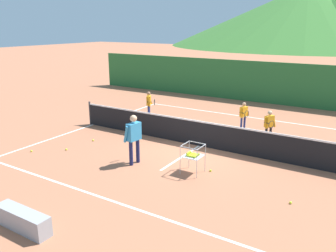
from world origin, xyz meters
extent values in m
plane|color=#A86647|center=(0.00, 0.00, 0.00)|extent=(120.00, 120.00, 0.00)
cube|color=white|center=(0.00, -4.91, 0.00)|extent=(10.74, 0.08, 0.01)
cube|color=white|center=(0.00, 5.00, 0.00)|extent=(10.74, 0.08, 0.01)
cube|color=white|center=(-5.37, 0.00, 0.00)|extent=(0.08, 9.91, 0.01)
cube|color=white|center=(0.00, 0.00, 0.00)|extent=(0.08, 5.30, 0.01)
cylinder|color=#333338|center=(-5.51, 0.00, 0.53)|extent=(0.08, 0.08, 1.05)
cube|color=black|center=(0.00, 0.00, 0.46)|extent=(10.94, 0.02, 0.92)
cube|color=white|center=(0.00, 0.00, 0.95)|extent=(10.94, 0.03, 0.06)
cylinder|color=#191E4C|center=(-1.04, -2.78, 0.40)|extent=(0.12, 0.12, 0.81)
cylinder|color=#191E4C|center=(-1.00, -2.47, 0.40)|extent=(0.12, 0.12, 0.81)
cube|color=#338CBF|center=(-1.02, -2.62, 1.09)|extent=(0.28, 0.51, 0.57)
sphere|color=#DBAD84|center=(-1.02, -2.62, 1.52)|extent=(0.22, 0.22, 0.22)
cylinder|color=#338CBF|center=(-1.12, -2.89, 1.06)|extent=(0.23, 0.11, 0.55)
cylinder|color=#338CBF|center=(-1.02, -2.34, 1.05)|extent=(0.18, 0.11, 0.56)
torus|color=#262628|center=(-1.28, -2.31, 1.01)|extent=(0.06, 0.29, 0.29)
cylinder|color=black|center=(-1.04, -2.34, 1.01)|extent=(0.22, 0.06, 0.03)
cylinder|color=navy|center=(-3.94, 2.42, 0.32)|extent=(0.10, 0.10, 0.64)
cylinder|color=navy|center=(-3.83, 2.20, 0.32)|extent=(0.10, 0.10, 0.64)
cube|color=orange|center=(-3.88, 2.31, 0.86)|extent=(0.34, 0.42, 0.45)
sphere|color=#996B4C|center=(-3.88, 2.31, 1.21)|extent=(0.18, 0.18, 0.18)
cylinder|color=orange|center=(-3.94, 2.53, 0.84)|extent=(0.19, 0.14, 0.44)
cylinder|color=orange|center=(-3.75, 2.13, 0.83)|extent=(0.15, 0.12, 0.44)
torus|color=#262628|center=(-3.52, 2.26, 0.84)|extent=(0.16, 0.27, 0.29)
cylinder|color=black|center=(-3.73, 2.14, 0.84)|extent=(0.21, 0.13, 0.03)
cylinder|color=navy|center=(0.70, 2.93, 0.30)|extent=(0.09, 0.09, 0.60)
cylinder|color=navy|center=(0.63, 2.71, 0.30)|extent=(0.09, 0.09, 0.60)
cube|color=orange|center=(0.67, 2.82, 0.81)|extent=(0.26, 0.39, 0.42)
sphere|color=tan|center=(0.67, 2.82, 1.13)|extent=(0.17, 0.17, 0.17)
cylinder|color=orange|center=(0.77, 3.00, 0.78)|extent=(0.17, 0.11, 0.41)
cylinder|color=orange|center=(0.64, 2.61, 0.78)|extent=(0.14, 0.10, 0.41)
torus|color=#262628|center=(0.90, 2.54, 0.79)|extent=(0.10, 0.29, 0.29)
cylinder|color=black|center=(0.66, 2.61, 0.79)|extent=(0.22, 0.09, 0.03)
cylinder|color=black|center=(2.11, 1.87, 0.31)|extent=(0.09, 0.09, 0.62)
cylinder|color=black|center=(2.00, 1.66, 0.31)|extent=(0.09, 0.09, 0.62)
cube|color=orange|center=(2.05, 1.76, 0.84)|extent=(0.32, 0.41, 0.44)
sphere|color=#DBAD84|center=(2.05, 1.76, 1.17)|extent=(0.17, 0.17, 0.17)
cylinder|color=orange|center=(2.20, 1.93, 0.81)|extent=(0.18, 0.13, 0.43)
cylinder|color=orange|center=(1.99, 1.56, 0.81)|extent=(0.14, 0.12, 0.43)
torus|color=#262628|center=(2.23, 1.44, 0.82)|extent=(0.15, 0.27, 0.29)
cylinder|color=black|center=(2.01, 1.55, 0.82)|extent=(0.21, 0.12, 0.03)
cylinder|color=#B7B7BC|center=(0.64, -1.98, 0.45)|extent=(0.02, 0.02, 0.89)
cylinder|color=#B7B7BC|center=(1.20, -1.98, 0.45)|extent=(0.02, 0.02, 0.89)
cylinder|color=#B7B7BC|center=(0.64, -2.54, 0.45)|extent=(0.02, 0.02, 0.89)
cylinder|color=#B7B7BC|center=(1.20, -2.54, 0.45)|extent=(0.02, 0.02, 0.89)
cube|color=#B7B7BC|center=(0.92, -2.26, 0.55)|extent=(0.56, 0.56, 0.01)
cube|color=#B7B7BC|center=(0.92, -1.98, 0.89)|extent=(0.56, 0.02, 0.02)
cube|color=#B7B7BC|center=(0.92, -2.54, 0.89)|extent=(0.56, 0.02, 0.02)
cube|color=#B7B7BC|center=(0.64, -2.26, 0.89)|extent=(0.02, 0.56, 0.02)
cube|color=#B7B7BC|center=(1.20, -2.26, 0.89)|extent=(0.02, 0.56, 0.02)
sphere|color=yellow|center=(0.79, -2.39, 0.58)|extent=(0.07, 0.07, 0.07)
sphere|color=yellow|center=(0.79, -2.33, 0.59)|extent=(0.07, 0.07, 0.07)
sphere|color=yellow|center=(0.79, -2.26, 0.58)|extent=(0.07, 0.07, 0.07)
sphere|color=yellow|center=(0.78, -2.20, 0.58)|extent=(0.07, 0.07, 0.07)
sphere|color=yellow|center=(0.79, -2.14, 0.58)|extent=(0.07, 0.07, 0.07)
sphere|color=yellow|center=(0.86, -2.40, 0.58)|extent=(0.07, 0.07, 0.07)
sphere|color=yellow|center=(0.85, -2.33, 0.58)|extent=(0.07, 0.07, 0.07)
sphere|color=yellow|center=(0.85, -2.26, 0.59)|extent=(0.07, 0.07, 0.07)
sphere|color=yellow|center=(0.85, -2.20, 0.59)|extent=(0.07, 0.07, 0.07)
sphere|color=yellow|center=(0.86, -2.14, 0.58)|extent=(0.07, 0.07, 0.07)
sphere|color=yellow|center=(0.92, -2.39, 0.58)|extent=(0.07, 0.07, 0.07)
sphere|color=yellow|center=(0.92, -2.33, 0.58)|extent=(0.07, 0.07, 0.07)
sphere|color=yellow|center=(0.92, -2.26, 0.58)|extent=(0.07, 0.07, 0.07)
sphere|color=yellow|center=(0.91, -2.20, 0.58)|extent=(0.07, 0.07, 0.07)
sphere|color=yellow|center=(0.92, -2.14, 0.58)|extent=(0.07, 0.07, 0.07)
sphere|color=yellow|center=(0.98, -2.39, 0.58)|extent=(0.07, 0.07, 0.07)
sphere|color=yellow|center=(0.98, -2.33, 0.59)|extent=(0.07, 0.07, 0.07)
sphere|color=yellow|center=(0.98, -2.26, 0.58)|extent=(0.07, 0.07, 0.07)
sphere|color=yellow|center=(0.98, -2.20, 0.59)|extent=(0.07, 0.07, 0.07)
sphere|color=yellow|center=(0.98, -2.14, 0.58)|extent=(0.07, 0.07, 0.07)
sphere|color=yellow|center=(1.04, -2.39, 0.59)|extent=(0.07, 0.07, 0.07)
sphere|color=yellow|center=(1.04, -2.33, 0.58)|extent=(0.07, 0.07, 0.07)
sphere|color=yellow|center=(1.04, -2.27, 0.59)|extent=(0.07, 0.07, 0.07)
sphere|color=yellow|center=(1.05, -2.21, 0.59)|extent=(0.07, 0.07, 0.07)
sphere|color=yellow|center=(1.05, -2.13, 0.58)|extent=(0.07, 0.07, 0.07)
sphere|color=yellow|center=(0.79, -2.39, 0.64)|extent=(0.07, 0.07, 0.07)
sphere|color=yellow|center=(0.79, -2.33, 0.64)|extent=(0.07, 0.07, 0.07)
sphere|color=yellow|center=(0.79, -2.26, 0.64)|extent=(0.07, 0.07, 0.07)
sphere|color=yellow|center=(0.79, -2.20, 0.63)|extent=(0.07, 0.07, 0.07)
sphere|color=yellow|center=(-3.86, -2.94, 0.03)|extent=(0.07, 0.07, 0.07)
sphere|color=yellow|center=(-3.75, -1.68, 0.03)|extent=(0.07, 0.07, 0.07)
sphere|color=yellow|center=(1.35, -1.90, 0.03)|extent=(0.07, 0.07, 0.07)
sphere|color=yellow|center=(3.91, -2.64, 0.03)|extent=(0.07, 0.07, 0.07)
sphere|color=yellow|center=(-4.79, -3.71, 0.03)|extent=(0.07, 0.07, 0.07)
cube|color=#286B33|center=(0.00, 8.55, 1.18)|extent=(23.62, 0.08, 2.36)
cube|color=#99999E|center=(-0.85, -6.90, 0.23)|extent=(1.50, 0.36, 0.46)
cone|color=#38702D|center=(-10.06, 70.59, 6.27)|extent=(57.80, 57.80, 12.53)
camera|label=1|loc=(5.33, -10.81, 4.34)|focal=36.48mm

